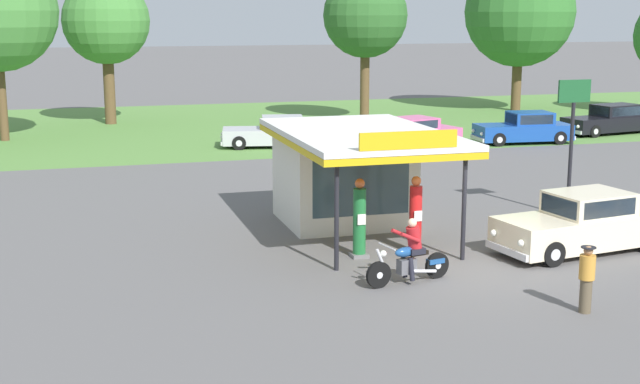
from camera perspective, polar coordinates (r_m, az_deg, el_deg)
ground_plane at (r=22.30m, az=9.86°, el=-5.05°), size 300.00×300.00×0.00m
grass_verge_strip at (r=50.46m, az=-5.16°, el=4.40°), size 120.00×24.00×0.01m
service_station_kiosk at (r=26.23m, az=1.81°, el=1.62°), size 4.35×7.25×3.50m
gas_pump_nearside at (r=22.91m, az=2.60°, el=-1.92°), size 0.44×0.44×2.11m
gas_pump_offside at (r=23.46m, az=6.26°, el=-1.68°), size 0.44×0.44×2.09m
motorcycle_with_rider at (r=20.91m, az=5.91°, el=-4.21°), size 2.28×0.77×1.58m
featured_classic_sedan at (r=24.57m, az=16.79°, el=-2.05°), size 5.21×2.53×1.62m
parked_car_second_row_spare at (r=44.30m, az=13.21°, el=4.03°), size 4.98×2.20×1.55m
parked_car_back_row_left at (r=42.00m, az=-2.96°, el=3.87°), size 5.24×2.79×1.47m
parked_car_back_row_far_left at (r=49.10m, az=18.51°, el=4.46°), size 5.78×2.67×1.55m
parked_car_back_row_centre_right at (r=41.35m, az=5.78°, el=3.75°), size 5.53×3.15×1.49m
bystander_strolling_foreground at (r=19.59m, az=17.03°, el=-5.37°), size 0.34×0.34×1.48m
tree_oak_centre at (r=51.82m, az=-13.81°, el=10.77°), size 4.93×4.93×8.35m
tree_oak_right at (r=58.65m, az=12.88°, el=11.31°), size 7.06×7.06×9.91m
tree_oak_distant_spare at (r=51.79m, az=3.08°, el=11.34°), size 4.92×4.92×8.64m
roadside_pole_sign at (r=28.34m, az=16.18°, el=4.37°), size 1.10×0.12×4.31m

